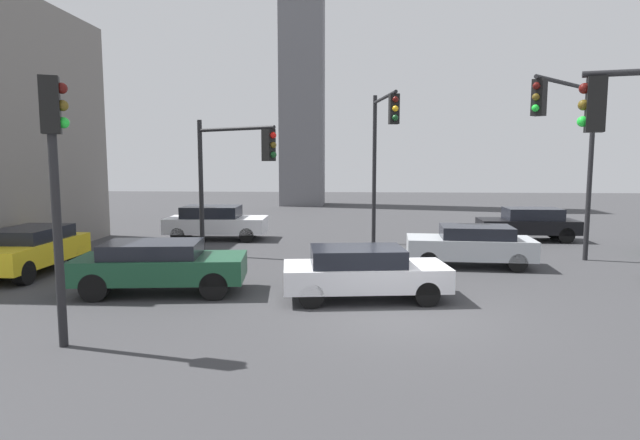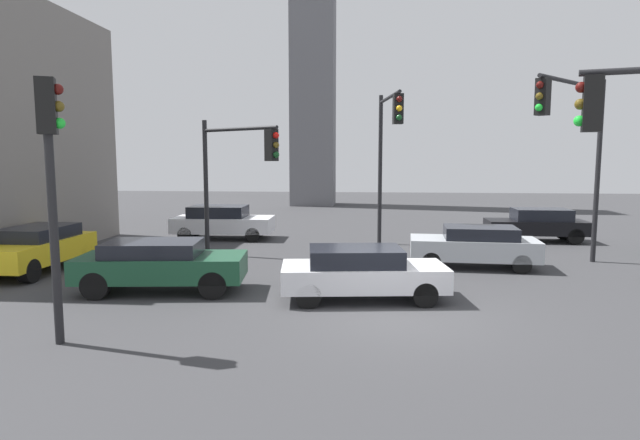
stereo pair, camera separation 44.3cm
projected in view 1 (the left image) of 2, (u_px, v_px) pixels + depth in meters
The scene contains 12 objects.
ground_plane at pixel (399, 315), 11.84m from camera, with size 85.14×85.14×0.00m, color #38383A.
traffic_light_0 at pixel (55, 161), 9.49m from camera, with size 0.49×0.42×4.89m.
traffic_light_1 at pixel (234, 161), 17.71m from camera, with size 3.05×2.09×4.78m.
traffic_light_2 at pixel (569, 131), 16.35m from camera, with size 3.13×3.37×5.98m.
traffic_light_4 at pixel (383, 138), 19.73m from camera, with size 0.76×3.65×5.92m.
car_0 at pixel (471, 245), 17.06m from camera, with size 4.03×1.92×1.31m.
car_2 at pixel (215, 222), 22.79m from camera, with size 4.25×2.01×1.42m.
car_3 at pixel (363, 272), 13.10m from camera, with size 4.17×2.15×1.29m.
car_4 at pixel (159, 265), 13.68m from camera, with size 4.40×2.20×1.34m.
car_6 at pixel (29, 249), 16.01m from camera, with size 1.83×4.10×1.38m.
car_7 at pixel (529, 223), 22.44m from camera, with size 3.99×1.65×1.37m.
skyline_tower at pixel (302, 21), 38.19m from camera, with size 3.13×3.13×26.45m, color slate.
Camera 1 is at (-1.07, -11.60, 3.47)m, focal length 29.94 mm.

